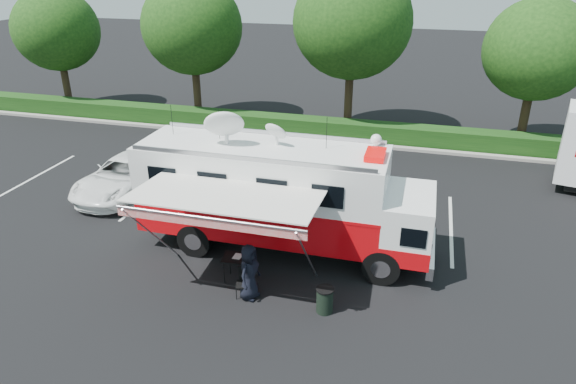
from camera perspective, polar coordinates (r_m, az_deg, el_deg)
name	(u,v)px	position (r m, az deg, el deg)	size (l,w,h in m)	color
ground_plane	(284,249)	(17.55, -0.43, -6.30)	(120.00, 120.00, 0.00)	black
back_border	(373,42)	(27.81, 9.45, 16.11)	(60.00, 6.14, 8.87)	#9E998E
stall_lines	(293,209)	(20.20, 0.51, -1.85)	(24.12, 5.50, 0.01)	silver
command_truck	(281,196)	(16.63, -0.73, -0.44)	(9.60, 2.64, 4.61)	black
awning	(223,201)	(14.13, -7.18, -0.96)	(5.24, 2.70, 3.16)	silver
white_suv	(128,191)	(22.69, -17.31, 0.07)	(2.46, 5.33, 1.48)	white
person	(250,297)	(15.33, -4.23, -11.53)	(0.84, 0.55, 1.72)	black
folding_table	(239,259)	(15.64, -5.51, -7.39)	(1.02, 0.77, 0.82)	black
folding_chair	(245,279)	(15.12, -4.81, -9.63)	(0.54, 0.57, 0.92)	black
trash_bin	(325,300)	(14.57, 4.10, -11.87)	(0.51, 0.51, 0.76)	black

